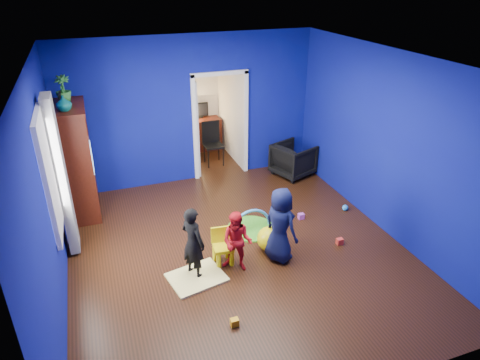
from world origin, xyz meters
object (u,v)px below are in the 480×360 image
object	(u,v)px
tv_armoire	(76,161)
folding_chair	(213,145)
armchair	(293,160)
study_desk	(202,134)
child_navy	(280,225)
play_mat	(251,228)
hopper_ball	(270,239)
toddler_red	(237,242)
vase	(64,103)
child_black	(193,243)
crt_tv	(78,159)
kid_chair	(223,249)

from	to	relation	value
tv_armoire	folding_chair	bearing A→B (deg)	23.24
armchair	study_desk	size ratio (longest dim) A/B	0.86
child_navy	play_mat	world-z (taller)	child_navy
child_navy	hopper_ball	bearing A→B (deg)	-11.80
toddler_red	folding_chair	world-z (taller)	toddler_red
vase	tv_armoire	xyz separation A→B (m)	(0.00, 0.30, -1.10)
child_black	toddler_red	size ratio (longest dim) A/B	1.17
toddler_red	tv_armoire	size ratio (longest dim) A/B	0.47
toddler_red	tv_armoire	bearing A→B (deg)	163.64
vase	armchair	bearing A→B (deg)	5.48
crt_tv	study_desk	world-z (taller)	crt_tv
child_navy	crt_tv	xyz separation A→B (m)	(-2.69, 2.47, 0.44)
child_navy	tv_armoire	world-z (taller)	tv_armoire
tv_armoire	hopper_ball	distance (m)	3.57
vase	kid_chair	bearing A→B (deg)	-46.40
toddler_red	hopper_ball	bearing A→B (deg)	57.93
study_desk	hopper_ball	bearing A→B (deg)	-91.67
study_desk	folding_chair	distance (m)	0.96
play_mat	folding_chair	world-z (taller)	folding_chair
armchair	kid_chair	distance (m)	3.34
child_navy	study_desk	bearing A→B (deg)	-24.08
vase	folding_chair	distance (m)	3.57
toddler_red	folding_chair	bearing A→B (deg)	112.71
child_black	play_mat	xyz separation A→B (m)	(1.19, 0.83, -0.53)
vase	folding_chair	xyz separation A→B (m)	(2.81, 1.51, -1.62)
vase	child_navy	bearing A→B (deg)	-38.52
hopper_ball	kid_chair	bearing A→B (deg)	-174.47
crt_tv	toddler_red	bearing A→B (deg)	-51.15
study_desk	toddler_red	bearing A→B (deg)	-99.20
vase	study_desk	size ratio (longest dim) A/B	0.28
play_mat	crt_tv	bearing A→B (deg)	148.44
child_black	toddler_red	xyz separation A→B (m)	(0.62, -0.08, -0.08)
crt_tv	hopper_ball	bearing A→B (deg)	-40.10
child_navy	folding_chair	xyz separation A→B (m)	(0.08, 3.68, -0.12)
child_black	crt_tv	distance (m)	2.83
tv_armoire	kid_chair	xyz separation A→B (m)	(1.90, -2.30, -0.73)
kid_chair	folding_chair	xyz separation A→B (m)	(0.90, 3.50, 0.21)
child_black	tv_armoire	distance (m)	2.84
armchair	folding_chair	xyz separation A→B (m)	(-1.42, 1.10, 0.12)
crt_tv	child_black	bearing A→B (deg)	-60.00
child_navy	kid_chair	distance (m)	0.91
study_desk	folding_chair	bearing A→B (deg)	-90.00
hopper_ball	folding_chair	world-z (taller)	folding_chair
tv_armoire	crt_tv	xyz separation A→B (m)	(0.04, 0.00, 0.04)
hopper_ball	kid_chair	world-z (taller)	kid_chair
child_black	vase	size ratio (longest dim) A/B	4.47
armchair	kid_chair	bearing A→B (deg)	115.24
tv_armoire	kid_chair	world-z (taller)	tv_armoire
armchair	child_navy	distance (m)	2.99
crt_tv	folding_chair	xyz separation A→B (m)	(2.77, 1.21, -0.56)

